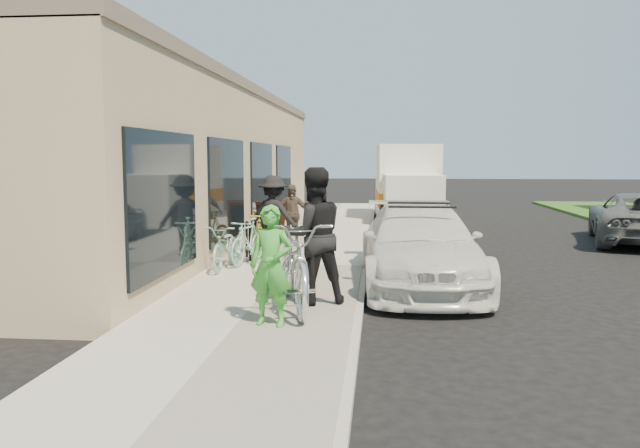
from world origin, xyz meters
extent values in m
plane|color=black|center=(0.00, 0.00, 0.00)|extent=(120.00, 120.00, 0.00)
cube|color=#AEA79D|center=(-2.00, 3.00, 0.07)|extent=(3.00, 34.00, 0.15)
cube|color=#9F9991|center=(-0.45, 3.00, 0.07)|extent=(0.12, 34.00, 0.13)
cube|color=tan|center=(-5.25, 8.00, 2.00)|extent=(3.50, 20.00, 4.00)
cube|color=#6B5F50|center=(-5.25, 8.00, 4.10)|extent=(3.60, 20.00, 0.25)
cube|color=black|center=(-3.48, 0.00, 1.60)|extent=(0.06, 3.00, 2.20)
cube|color=black|center=(-3.48, 4.00, 1.60)|extent=(0.06, 3.00, 2.20)
cube|color=black|center=(-3.48, 8.00, 1.60)|extent=(0.06, 3.00, 2.20)
cube|color=black|center=(-3.48, 12.00, 1.60)|extent=(0.06, 3.00, 2.20)
cylinder|color=black|center=(-2.85, 3.32, 0.53)|extent=(0.05, 0.05, 0.76)
cylinder|color=black|center=(-3.03, 3.80, 0.53)|extent=(0.05, 0.05, 0.76)
cylinder|color=black|center=(-2.94, 3.56, 0.91)|extent=(0.23, 0.50, 0.05)
cube|color=black|center=(-3.09, 6.70, 0.66)|extent=(0.66, 0.45, 1.01)
cube|color=black|center=(-2.96, 7.04, 0.66)|extent=(0.66, 0.45, 1.01)
cube|color=black|center=(-3.10, 6.66, 0.71)|extent=(0.52, 0.33, 0.72)
imported|color=silver|center=(0.55, 1.79, 0.72)|extent=(2.22, 5.04, 1.44)
cylinder|color=black|center=(0.55, 1.25, 1.46)|extent=(1.14, 0.04, 0.04)
cylinder|color=black|center=(0.55, 2.21, 1.46)|extent=(1.14, 0.04, 0.04)
imported|color=#949499|center=(0.59, 6.33, 0.59)|extent=(1.51, 3.49, 1.17)
cube|color=white|center=(0.90, 11.01, 0.87)|extent=(1.91, 1.91, 1.74)
cube|color=black|center=(0.90, 11.01, 1.24)|extent=(1.70, 0.12, 0.83)
cube|color=white|center=(0.79, 13.77, 1.42)|extent=(2.26, 3.93, 2.66)
cube|color=#CD6E0C|center=(0.79, 13.77, 0.83)|extent=(2.28, 3.95, 0.50)
cylinder|color=black|center=(0.00, 10.52, 0.37)|extent=(0.26, 0.74, 0.73)
cylinder|color=black|center=(1.83, 10.59, 0.37)|extent=(0.26, 0.74, 0.73)
cylinder|color=black|center=(-0.04, 11.53, 0.37)|extent=(0.26, 0.74, 0.73)
cylinder|color=black|center=(1.79, 11.60, 0.37)|extent=(0.26, 0.74, 0.73)
cylinder|color=black|center=(-0.17, 15.01, 0.37)|extent=(0.26, 0.74, 0.73)
cylinder|color=black|center=(1.66, 15.09, 0.37)|extent=(0.26, 0.74, 0.73)
imported|color=#575A5C|center=(6.74, 8.01, 0.68)|extent=(3.45, 5.34, 1.37)
imported|color=silver|center=(-1.36, -0.64, 0.79)|extent=(1.45, 2.56, 1.27)
imported|color=green|center=(-1.54, -1.59, 0.93)|extent=(0.63, 0.47, 1.55)
imported|color=black|center=(-1.14, -0.32, 1.15)|extent=(1.19, 1.07, 2.01)
imported|color=#7BB8A4|center=(-2.82, 3.00, 0.61)|extent=(0.77, 1.59, 0.92)
imported|color=#7BB8A4|center=(-3.13, 2.37, 0.58)|extent=(0.59, 1.65, 0.86)
imported|color=gold|center=(-2.90, 4.33, 0.62)|extent=(0.97, 1.63, 0.95)
imported|color=black|center=(-2.47, 3.98, 1.03)|extent=(1.29, 0.98, 1.76)
imported|color=brown|center=(-2.35, 5.96, 0.89)|extent=(0.89, 0.42, 1.49)
camera|label=1|loc=(-0.16, -9.34, 2.30)|focal=35.00mm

